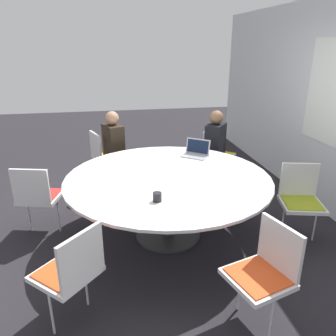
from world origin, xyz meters
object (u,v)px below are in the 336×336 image
object	(u,v)px
chair_5	(301,196)
person_0	(216,144)
chair_2	(38,194)
chair_1	(104,154)
chair_0	(216,151)
laptop	(196,152)
person_1	(115,145)
coffee_cup	(157,197)
chair_4	(265,268)
chair_3	(71,268)

from	to	relation	value
chair_5	person_0	world-z (taller)	person_0
chair_2	chair_1	bearing A→B (deg)	75.07
chair_2	person_0	distance (m)	2.59
chair_0	laptop	size ratio (longest dim) A/B	2.19
person_0	chair_2	bearing A→B (deg)	-31.63
person_0	person_1	xyz separation A→B (m)	(-0.24, -1.50, 0.00)
chair_1	person_0	bearing A→B (deg)	54.48
chair_5	coffee_cup	xyz separation A→B (m)	(0.28, -1.67, 0.27)
chair_4	laptop	distance (m)	2.06
person_1	coffee_cup	distance (m)	2.06
person_0	coffee_cup	size ratio (longest dim) A/B	14.10
chair_4	person_0	bearing A→B (deg)	-26.79
chair_1	person_0	distance (m)	1.73
chair_1	chair_3	bearing A→B (deg)	-26.22
chair_5	chair_1	bearing A→B (deg)	-27.71
chair_2	laptop	world-z (taller)	laptop
chair_4	chair_5	distance (m)	1.47
chair_0	chair_4	world-z (taller)	same
chair_2	coffee_cup	size ratio (longest dim) A/B	10.05
chair_0	chair_4	bearing A→B (deg)	26.87
chair_1	chair_5	size ratio (longest dim) A/B	1.00
chair_4	chair_5	size ratio (longest dim) A/B	1.00
coffee_cup	chair_0	bearing A→B (deg)	148.30
chair_4	person_1	distance (m)	3.04
chair_0	person_0	distance (m)	0.32
person_0	chair_5	bearing A→B (deg)	55.98
chair_5	person_1	xyz separation A→B (m)	(-1.76, -2.00, 0.19)
person_1	chair_3	bearing A→B (deg)	-30.17
chair_4	person_0	distance (m)	2.67
person_1	chair_0	bearing A→B (deg)	69.13
laptop	chair_2	bearing A→B (deg)	-132.65
person_0	person_1	bearing A→B (deg)	-61.17
chair_1	chair_5	world-z (taller)	same
chair_1	chair_4	bearing A→B (deg)	0.37
chair_0	chair_3	distance (m)	3.28
chair_2	coffee_cup	world-z (taller)	chair_2
chair_3	coffee_cup	world-z (taller)	chair_3
chair_1	chair_4	distance (m)	3.28
chair_5	laptop	bearing A→B (deg)	-29.76
laptop	coffee_cup	distance (m)	1.40
person_1	chair_5	bearing A→B (deg)	27.76
chair_1	chair_0	bearing A→B (deg)	62.77
chair_2	coffee_cup	bearing A→B (deg)	-20.93
chair_5	person_1	distance (m)	2.67
chair_2	person_0	bearing A→B (deg)	35.03
chair_1	chair_2	distance (m)	1.54
chair_1	chair_2	bearing A→B (deg)	-50.38
chair_1	coffee_cup	size ratio (longest dim) A/B	10.05
chair_1	person_1	xyz separation A→B (m)	(0.19, 0.16, 0.19)
chair_3	coffee_cup	xyz separation A→B (m)	(-0.56, 0.75, 0.27)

